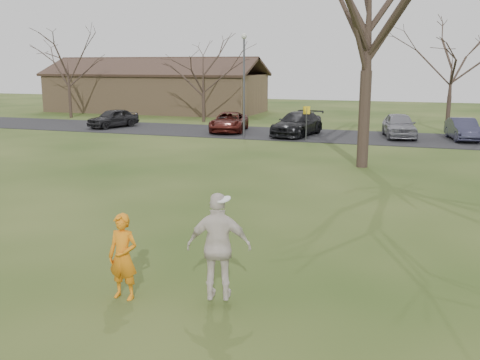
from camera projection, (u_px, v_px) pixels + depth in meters
name	position (u px, v px, depth m)	size (l,w,h in m)	color
ground	(176.00, 294.00, 10.75)	(120.00, 120.00, 0.00)	#1E380F
parking_strip	(347.00, 137.00, 33.91)	(62.00, 6.50, 0.04)	black
player_defender	(123.00, 257.00, 10.39)	(0.62, 0.41, 1.69)	orange
car_0	(113.00, 118.00, 38.60)	(1.56, 3.88, 1.32)	black
car_2	(229.00, 122.00, 36.14)	(2.13, 4.63, 1.29)	#4A1611
car_3	(297.00, 124.00, 34.21)	(2.05, 5.04, 1.46)	black
car_4	(399.00, 125.00, 33.28)	(1.76, 4.38, 1.49)	gray
car_5	(463.00, 129.00, 32.15)	(1.36, 3.91, 1.29)	#2D2D44
catching_play	(219.00, 247.00, 9.96)	(1.28, 0.78, 2.03)	beige
building	(156.00, 91.00, 51.81)	(20.60, 8.50, 5.14)	#8C6D4C
lamp_post	(244.00, 73.00, 32.64)	(0.34, 0.34, 6.27)	#47474C
sign_yellow	(306.00, 117.00, 31.45)	(0.35, 0.35, 2.08)	#47474C
big_tree	(370.00, 2.00, 22.55)	(9.00, 9.00, 14.00)	#352821
small_tree_row	(425.00, 73.00, 36.40)	(55.00, 5.90, 8.50)	#352821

